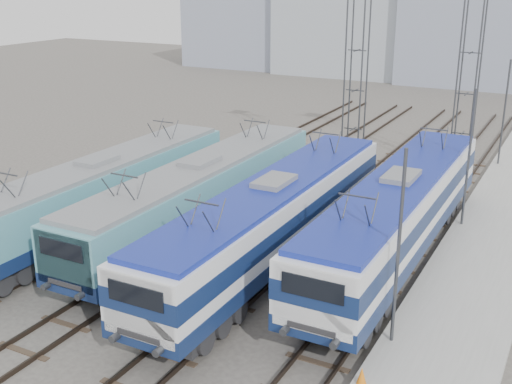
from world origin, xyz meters
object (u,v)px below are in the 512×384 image
Objects in this scene: mast_rear at (504,115)px; locomotive_center_left at (198,194)px; locomotive_far_left at (97,192)px; mast_mid at (468,162)px; locomotive_far_right at (397,212)px; locomotive_center_right at (272,217)px; safety_cone at (362,376)px; catenary_tower_east at (469,67)px; mast_front at (398,253)px; catenary_tower_west at (356,64)px.

locomotive_center_left is at bearing -119.72° from mast_rear.
mast_mid is at bearing 30.12° from locomotive_far_left.
locomotive_far_right is (9.00, 1.63, 0.15)m from locomotive_center_left.
locomotive_center_left is 4.69m from locomotive_center_right.
locomotive_center_right is 10.53m from mast_mid.
safety_cone is (6.25, -6.48, -1.79)m from locomotive_center_right.
mast_front is (2.10, -22.00, -3.14)m from catenary_tower_east.
locomotive_far_right is (13.50, 3.52, 0.19)m from locomotive_far_left.
locomotive_center_right is at bearing 133.97° from safety_cone.
locomotive_center_right is 2.65× the size of mast_rear.
mast_front reaches higher than locomotive_center_left.
locomotive_center_right is (4.50, -1.32, 0.11)m from locomotive_center_left.
mast_front and mast_rear have the same top height.
catenary_tower_east reaches higher than locomotive_center_left.
mast_rear is (8.60, 4.00, -3.14)m from catenary_tower_west.
locomotive_far_right reaches higher than safety_cone.
safety_cone is (2.00, -24.81, -6.06)m from catenary_tower_east.
mast_front and mast_mid have the same top height.
locomotive_far_left is at bearing 158.84° from safety_cone.
locomotive_far_right is 15.58m from catenary_tower_west.
mast_mid is 1.00× the size of mast_rear.
locomotive_far_left is 25.97m from mast_rear.
locomotive_far_right is at bearing 33.22° from locomotive_center_right.
locomotive_far_left is 9.02m from locomotive_center_right.
mast_mid is at bearing -78.14° from catenary_tower_east.
safety_cone is (-0.10, -2.81, -2.92)m from mast_front.
locomotive_far_right is at bearing 100.52° from safety_cone.
locomotive_far_right is 2.69× the size of mast_front.
mast_rear is at bearing 72.65° from locomotive_center_right.
locomotive_far_left is at bearing -176.33° from locomotive_center_right.
locomotive_center_left reaches higher than safety_cone.
locomotive_center_left is 19.63m from catenary_tower_east.
catenary_tower_west is (2.25, 15.01, 4.39)m from locomotive_center_left.
catenary_tower_west is 1.00× the size of catenary_tower_east.
catenary_tower_east is at bearing 94.61° from safety_cone.
mast_front is at bearing -66.73° from catenary_tower_west.
mast_rear is (15.35, 20.91, 1.29)m from locomotive_far_left.
locomotive_far_left is 13.95m from locomotive_far_right.
safety_cone is at bearing -90.21° from mast_rear.
locomotive_center_left is 15.80m from catenary_tower_west.
mast_mid is at bearing -42.93° from catenary_tower_west.
mast_rear is at bearing 89.79° from safety_cone.
locomotive_far_right is at bearing 105.62° from mast_front.
locomotive_center_right is 19.29m from catenary_tower_east.
mast_rear reaches higher than locomotive_center_right.
mast_front is (10.85, -4.99, 1.25)m from locomotive_center_left.
catenary_tower_west reaches higher than mast_rear.
locomotive_center_right is (9.00, 0.58, 0.15)m from locomotive_far_left.
catenary_tower_west is at bearing -162.90° from catenary_tower_east.
catenary_tower_east is at bearing 76.94° from locomotive_center_right.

